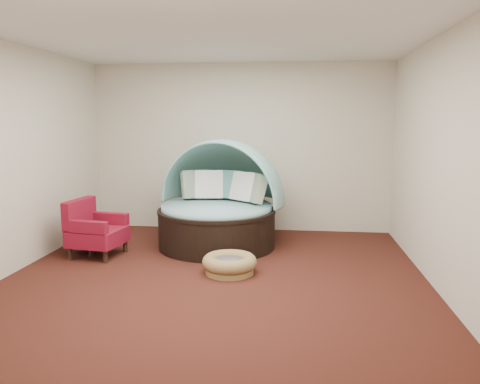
# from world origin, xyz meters

# --- Properties ---
(floor) EXTENTS (5.00, 5.00, 0.00)m
(floor) POSITION_xyz_m (0.00, 0.00, 0.00)
(floor) COLOR #491C14
(floor) RESTS_ON ground
(wall_back) EXTENTS (5.00, 0.00, 5.00)m
(wall_back) POSITION_xyz_m (0.00, 2.50, 1.40)
(wall_back) COLOR beige
(wall_back) RESTS_ON floor
(wall_front) EXTENTS (5.00, 0.00, 5.00)m
(wall_front) POSITION_xyz_m (0.00, -2.50, 1.40)
(wall_front) COLOR beige
(wall_front) RESTS_ON floor
(wall_left) EXTENTS (0.00, 5.00, 5.00)m
(wall_left) POSITION_xyz_m (-2.50, 0.00, 1.40)
(wall_left) COLOR beige
(wall_left) RESTS_ON floor
(wall_right) EXTENTS (0.00, 5.00, 5.00)m
(wall_right) POSITION_xyz_m (2.50, 0.00, 1.40)
(wall_right) COLOR beige
(wall_right) RESTS_ON floor
(ceiling) EXTENTS (5.00, 5.00, 0.00)m
(ceiling) POSITION_xyz_m (0.00, 0.00, 2.80)
(ceiling) COLOR white
(ceiling) RESTS_ON wall_back
(canopy_daybed) EXTENTS (2.17, 2.13, 1.59)m
(canopy_daybed) POSITION_xyz_m (-0.18, 1.43, 0.74)
(canopy_daybed) COLOR black
(canopy_daybed) RESTS_ON floor
(pet_basket) EXTENTS (0.68, 0.68, 0.23)m
(pet_basket) POSITION_xyz_m (0.15, 0.13, 0.12)
(pet_basket) COLOR olive
(pet_basket) RESTS_ON floor
(red_armchair) EXTENTS (0.75, 0.76, 0.79)m
(red_armchair) POSITION_xyz_m (-1.82, 0.67, 0.36)
(red_armchair) COLOR black
(red_armchair) RESTS_ON floor
(side_table) EXTENTS (0.56, 0.56, 0.45)m
(side_table) POSITION_xyz_m (-2.00, 0.85, 0.29)
(side_table) COLOR black
(side_table) RESTS_ON floor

